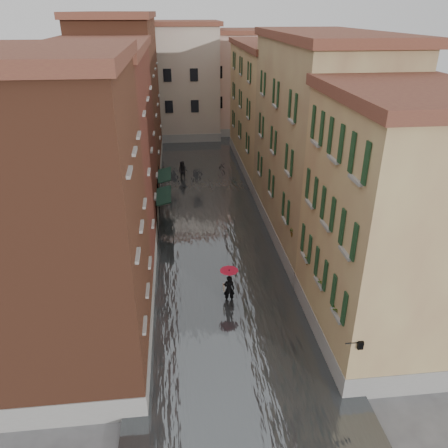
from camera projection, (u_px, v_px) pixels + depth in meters
ground at (229, 317)px, 23.11m from camera, size 120.00×120.00×0.00m
floodwater at (209, 213)px, 34.66m from camera, size 10.00×60.00×0.20m
building_left_near at (66, 232)px, 17.76m from camera, size 6.00×8.00×13.00m
building_left_mid at (103, 157)px, 27.68m from camera, size 6.00×14.00×12.50m
building_left_far at (124, 101)px, 40.73m from camera, size 6.00×16.00×14.00m
building_right_near at (391, 231)px, 19.48m from camera, size 6.00×8.00×11.50m
building_right_mid at (318, 146)px, 28.96m from camera, size 6.00×14.00×13.00m
building_right_far at (271, 111)px, 42.67m from camera, size 6.00×16.00×11.50m
building_end_cream at (168, 83)px, 53.83m from camera, size 12.00×9.00×13.00m
building_end_pink at (238, 84)px, 56.73m from camera, size 10.00×9.00×12.00m
awning_near at (163, 196)px, 31.60m from camera, size 1.09×3.36×2.80m
awning_far at (164, 176)px, 35.51m from camera, size 1.09×3.27×2.80m
wall_lantern at (359, 344)px, 16.86m from camera, size 0.71×0.22×0.35m
window_planters at (315, 263)px, 21.32m from camera, size 0.59×8.23×0.84m
pedestrian_main at (229, 283)px, 23.74m from camera, size 1.02×1.02×2.06m
pedestrian_far at (183, 171)px, 41.24m from camera, size 1.12×1.02×1.86m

